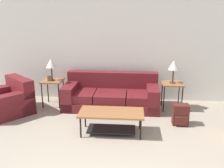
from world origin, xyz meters
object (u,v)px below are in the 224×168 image
Objects in this scene: side_table_left at (52,83)px; table_lamp_right at (174,66)px; backpack at (180,115)px; side_table_right at (172,86)px; table_lamp_left at (51,64)px; couch at (111,96)px; armchair at (9,101)px; coffee_table at (111,117)px.

table_lamp_right reaches higher than side_table_left.
side_table_right is at bearing 93.92° from backpack.
table_lamp_right is 1.23m from backpack.
side_table_right is at bearing 0.00° from table_lamp_left.
table_lamp_right is at bearing 93.92° from backpack.
couch is 1.49m from side_table_right.
backpack is at bearing -4.67° from armchair.
table_lamp_left is (0.88, 0.57, 0.79)m from armchair.
couch reaches higher than backpack.
coffee_table is (0.12, -1.41, 0.04)m from couch.
side_table_left is at bearing 33.01° from armchair.
table_lamp_right is (1.46, -0.01, 0.78)m from couch.
armchair is 3.11× the size of backpack.
table_lamp_left is (-1.46, -0.01, 0.78)m from couch.
backpack is (3.87, -0.32, -0.07)m from armchair.
couch is 1.86× the size of coffee_table.
coffee_table is 1.49m from backpack.
table_lamp_right is at bearing -0.00° from side_table_left.
backpack is at bearing -16.55° from table_lamp_left.
table_lamp_right is (2.93, 0.00, 0.00)m from table_lamp_left.
couch is at bearing 149.42° from backpack.
side_table_right is 1.20× the size of table_lamp_left.
table_lamp_right is (3.80, 0.57, 0.79)m from armchair.
coffee_table is at bearing -160.08° from backpack.
side_table_left is at bearing 116.57° from table_lamp_left.
coffee_table is 2.07m from table_lamp_right.
couch is 1.49m from side_table_left.
side_table_right is at bearing 63.43° from table_lamp_right.
table_lamp_left is at bearing -179.50° from couch.
coffee_table is at bearing -85.04° from couch.
table_lamp_right reaches higher than side_table_right.
coffee_table is (2.46, -0.82, 0.04)m from armchair.
couch is 3.51× the size of side_table_right.
side_table_right is at bearing -0.50° from couch.
side_table_left is 1.20× the size of table_lamp_right.
table_lamp_left is at bearing -180.00° from side_table_right.
side_table_left is (-1.59, 1.39, 0.25)m from coffee_table.
backpack is (2.99, -0.89, -0.36)m from side_table_left.
armchair is 2.60m from coffee_table.
side_table_right is (1.34, 1.39, 0.25)m from coffee_table.
table_lamp_right reaches higher than armchair.
coffee_table is at bearing -18.47° from armchair.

